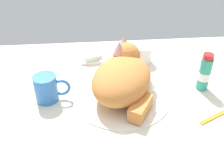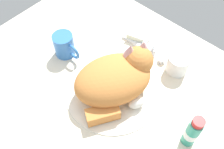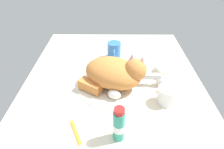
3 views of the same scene
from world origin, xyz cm
name	(u,v)px [view 1 (image 1 of 3)]	position (x,y,z in cm)	size (l,w,h in cm)	color
ground_plane	(121,100)	(0.00, 0.00, -1.50)	(110.00, 82.50, 3.00)	silver
sink_basin	(121,95)	(0.00, 0.00, 0.44)	(32.61, 32.61, 0.88)	white
faucet	(115,60)	(0.00, 19.77, 2.71)	(12.67, 11.18, 6.03)	silver
cat	(123,76)	(0.64, 1.30, 7.33)	(27.12, 31.03, 15.49)	#D17F3D
coffee_mug	(47,88)	(-24.12, 0.53, 4.53)	(11.65, 7.41, 9.06)	#3372C6
rinse_cup	(142,54)	(11.00, 21.75, 3.54)	(7.57, 7.57, 7.08)	white
soap_dish	(92,60)	(-9.13, 23.87, 0.60)	(9.00, 6.40, 1.20)	white
soap_bar	(92,56)	(-9.13, 23.87, 2.25)	(6.93, 4.42, 2.11)	silver
toothpaste_bottle	(205,73)	(28.40, 1.97, 6.35)	(4.07, 4.07, 13.63)	teal
toothbrush	(220,113)	(28.93, -11.82, 0.52)	(13.58, 7.35, 1.60)	orange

